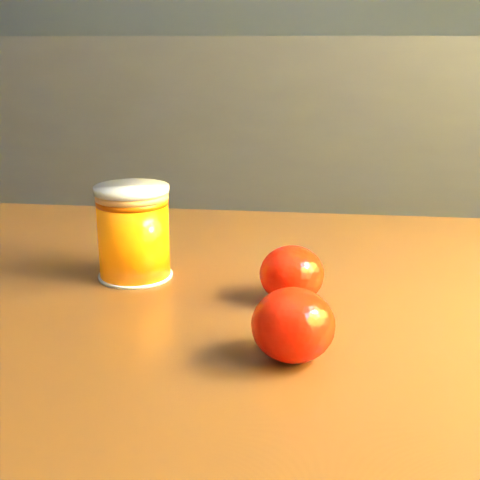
% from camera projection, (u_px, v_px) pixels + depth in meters
% --- Properties ---
extents(kitchen_counter, '(3.15, 0.60, 0.90)m').
position_uv_depth(kitchen_counter, '(145.00, 178.00, 2.22)').
color(kitchen_counter, '#424347').
rests_on(kitchen_counter, ground).
extents(table, '(1.01, 0.79, 0.68)m').
position_uv_depth(table, '(302.00, 397.00, 0.59)').
color(table, brown).
rests_on(table, ground).
extents(juice_glass, '(0.07, 0.07, 0.09)m').
position_uv_depth(juice_glass, '(134.00, 233.00, 0.63)').
color(juice_glass, orange).
rests_on(juice_glass, table).
extents(orange_front, '(0.06, 0.06, 0.05)m').
position_uv_depth(orange_front, '(293.00, 325.00, 0.47)').
color(orange_front, '#FF1A05').
rests_on(orange_front, table).
extents(orange_back, '(0.07, 0.07, 0.05)m').
position_uv_depth(orange_back, '(292.00, 274.00, 0.57)').
color(orange_back, '#FF1A05').
rests_on(orange_back, table).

